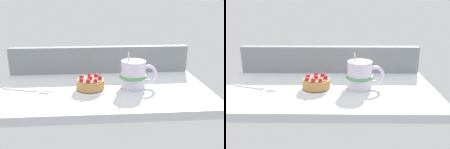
# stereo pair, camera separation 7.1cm
# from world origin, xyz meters

# --- Properties ---
(ground_plane) EXTENTS (0.69, 0.39, 0.03)m
(ground_plane) POSITION_xyz_m (0.00, 0.00, -0.01)
(ground_plane) COLOR silver
(window_rail_back) EXTENTS (0.68, 0.03, 0.10)m
(window_rail_back) POSITION_xyz_m (0.00, 0.18, 0.05)
(window_rail_back) COLOR gray
(window_rail_back) RESTS_ON ground_plane
(dessert_plate) EXTENTS (0.12, 0.12, 0.01)m
(dessert_plate) POSITION_xyz_m (-0.04, -0.01, 0.00)
(dessert_plate) COLOR white
(dessert_plate) RESTS_ON ground_plane
(raspberry_tart) EXTENTS (0.09, 0.09, 0.04)m
(raspberry_tart) POSITION_xyz_m (-0.04, -0.01, 0.02)
(raspberry_tart) COLOR #B77F42
(raspberry_tart) RESTS_ON dessert_plate
(coffee_mug) EXTENTS (0.13, 0.09, 0.12)m
(coffee_mug) POSITION_xyz_m (0.11, -0.00, 0.04)
(coffee_mug) COLOR silver
(coffee_mug) RESTS_ON ground_plane
(dessert_fork) EXTENTS (0.16, 0.07, 0.01)m
(dessert_fork) POSITION_xyz_m (-0.24, -0.01, 0.00)
(dessert_fork) COLOR silver
(dessert_fork) RESTS_ON ground_plane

